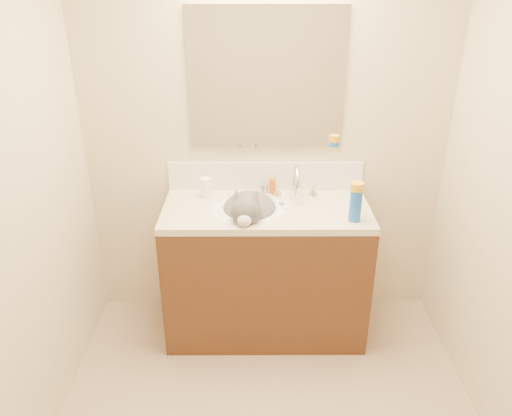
{
  "coord_description": "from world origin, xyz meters",
  "views": [
    {
      "loc": [
        -0.07,
        -1.63,
        2.1
      ],
      "look_at": [
        -0.06,
        0.92,
        0.88
      ],
      "focal_mm": 35.0,
      "sensor_mm": 36.0,
      "label": 1
    }
  ],
  "objects_px": {
    "basin": "(246,221)",
    "cat": "(249,213)",
    "vanity_cabinet": "(266,273)",
    "spray_can": "(355,205)",
    "amber_bottle": "(272,186)",
    "pill_bottle": "(206,188)",
    "silver_jar": "(264,189)",
    "faucet": "(296,184)"
  },
  "relations": [
    {
      "from": "basin",
      "to": "cat",
      "type": "relative_size",
      "value": 0.96
    },
    {
      "from": "vanity_cabinet",
      "to": "spray_can",
      "type": "bearing_deg",
      "value": -19.04
    },
    {
      "from": "amber_bottle",
      "to": "pill_bottle",
      "type": "bearing_deg",
      "value": -172.36
    },
    {
      "from": "basin",
      "to": "spray_can",
      "type": "bearing_deg",
      "value": -12.73
    },
    {
      "from": "vanity_cabinet",
      "to": "spray_can",
      "type": "xyz_separation_m",
      "value": [
        0.48,
        -0.17,
        0.54
      ]
    },
    {
      "from": "silver_jar",
      "to": "spray_can",
      "type": "height_order",
      "value": "spray_can"
    },
    {
      "from": "amber_bottle",
      "to": "spray_can",
      "type": "height_order",
      "value": "spray_can"
    },
    {
      "from": "faucet",
      "to": "cat",
      "type": "distance_m",
      "value": 0.34
    },
    {
      "from": "basin",
      "to": "faucet",
      "type": "xyz_separation_m",
      "value": [
        0.3,
        0.17,
        0.16
      ]
    },
    {
      "from": "vanity_cabinet",
      "to": "spray_can",
      "type": "relative_size",
      "value": 6.58
    },
    {
      "from": "vanity_cabinet",
      "to": "silver_jar",
      "type": "height_order",
      "value": "silver_jar"
    },
    {
      "from": "vanity_cabinet",
      "to": "amber_bottle",
      "type": "xyz_separation_m",
      "value": [
        0.04,
        0.21,
        0.5
      ]
    },
    {
      "from": "vanity_cabinet",
      "to": "cat",
      "type": "relative_size",
      "value": 2.55
    },
    {
      "from": "cat",
      "to": "spray_can",
      "type": "xyz_separation_m",
      "value": [
        0.58,
        -0.13,
        0.11
      ]
    },
    {
      "from": "faucet",
      "to": "amber_bottle",
      "type": "bearing_deg",
      "value": 153.32
    },
    {
      "from": "amber_bottle",
      "to": "silver_jar",
      "type": "bearing_deg",
      "value": 178.52
    },
    {
      "from": "faucet",
      "to": "spray_can",
      "type": "bearing_deg",
      "value": -45.34
    },
    {
      "from": "pill_bottle",
      "to": "spray_can",
      "type": "distance_m",
      "value": 0.9
    },
    {
      "from": "faucet",
      "to": "amber_bottle",
      "type": "relative_size",
      "value": 2.89
    },
    {
      "from": "faucet",
      "to": "cat",
      "type": "height_order",
      "value": "faucet"
    },
    {
      "from": "vanity_cabinet",
      "to": "amber_bottle",
      "type": "relative_size",
      "value": 12.38
    },
    {
      "from": "silver_jar",
      "to": "amber_bottle",
      "type": "relative_size",
      "value": 0.57
    },
    {
      "from": "basin",
      "to": "cat",
      "type": "xyz_separation_m",
      "value": [
        0.02,
        -0.01,
        0.05
      ]
    },
    {
      "from": "cat",
      "to": "silver_jar",
      "type": "height_order",
      "value": "cat"
    },
    {
      "from": "amber_bottle",
      "to": "basin",
      "type": "bearing_deg",
      "value": -124.33
    },
    {
      "from": "basin",
      "to": "faucet",
      "type": "relative_size",
      "value": 1.61
    },
    {
      "from": "vanity_cabinet",
      "to": "pill_bottle",
      "type": "height_order",
      "value": "pill_bottle"
    },
    {
      "from": "pill_bottle",
      "to": "silver_jar",
      "type": "relative_size",
      "value": 2.16
    },
    {
      "from": "cat",
      "to": "basin",
      "type": "bearing_deg",
      "value": 170.25
    },
    {
      "from": "faucet",
      "to": "silver_jar",
      "type": "distance_m",
      "value": 0.21
    },
    {
      "from": "vanity_cabinet",
      "to": "cat",
      "type": "bearing_deg",
      "value": -159.9
    },
    {
      "from": "spray_can",
      "to": "amber_bottle",
      "type": "bearing_deg",
      "value": 139.61
    },
    {
      "from": "cat",
      "to": "faucet",
      "type": "bearing_deg",
      "value": 38.13
    },
    {
      "from": "basin",
      "to": "cat",
      "type": "distance_m",
      "value": 0.06
    },
    {
      "from": "vanity_cabinet",
      "to": "faucet",
      "type": "height_order",
      "value": "faucet"
    },
    {
      "from": "faucet",
      "to": "pill_bottle",
      "type": "relative_size",
      "value": 2.34
    },
    {
      "from": "amber_bottle",
      "to": "vanity_cabinet",
      "type": "bearing_deg",
      "value": -101.39
    },
    {
      "from": "silver_jar",
      "to": "amber_bottle",
      "type": "xyz_separation_m",
      "value": [
        0.05,
        -0.0,
        0.02
      ]
    },
    {
      "from": "faucet",
      "to": "cat",
      "type": "bearing_deg",
      "value": -148.14
    },
    {
      "from": "faucet",
      "to": "spray_can",
      "type": "height_order",
      "value": "faucet"
    },
    {
      "from": "vanity_cabinet",
      "to": "cat",
      "type": "height_order",
      "value": "cat"
    },
    {
      "from": "pill_bottle",
      "to": "silver_jar",
      "type": "bearing_deg",
      "value": 8.98
    }
  ]
}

